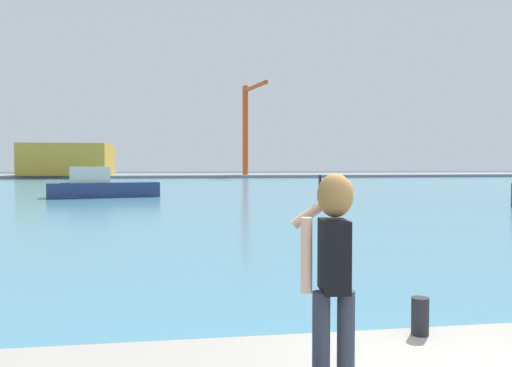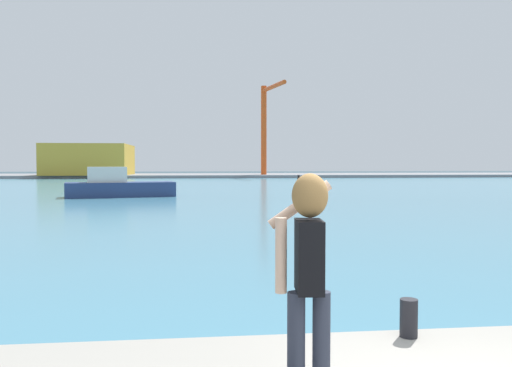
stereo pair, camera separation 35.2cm
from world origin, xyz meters
The scene contains 8 objects.
ground_plane centered at (0.00, 50.00, 0.00)m, with size 220.00×220.00×0.00m, color #334751.
harbor_water centered at (0.00, 52.00, 0.01)m, with size 140.00×100.00×0.02m, color teal.
far_shore_dock centered at (0.00, 92.00, 0.25)m, with size 140.00×20.00×0.49m, color gray.
person_photographer centered at (-1.04, 0.54, 1.63)m, with size 0.53×0.56×1.74m.
harbor_bollard centered at (0.31, 1.77, 0.76)m, with size 0.18×0.18×0.40m, color black.
boat_moored centered at (-7.62, 34.32, 0.77)m, with size 7.90×3.99×2.15m.
warehouse_left centered at (-20.54, 88.33, 3.10)m, with size 13.63×13.86×5.22m, color gold.
port_crane centered at (9.90, 85.78, 9.99)m, with size 2.86×10.48×15.62m.
Camera 2 is at (-1.88, -3.33, 2.37)m, focal length 36.09 mm.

